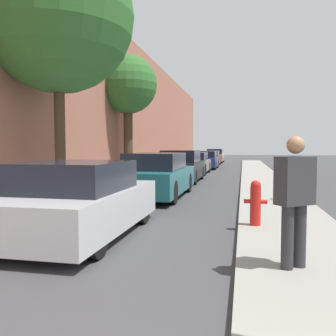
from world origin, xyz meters
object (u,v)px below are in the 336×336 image
at_px(parked_car_navy, 206,160).
at_px(parked_car_red, 210,158).
at_px(street_tree_near, 58,17).
at_px(pedestrian, 295,195).
at_px(parked_car_silver, 79,201).
at_px(parked_car_black, 182,167).
at_px(street_tree_far, 128,86).
at_px(parked_car_grey, 194,163).
at_px(parked_car_teal, 157,176).
at_px(fire_hydrant, 255,202).
at_px(bicycle, 290,190).
at_px(parked_car_champagne, 215,156).

relative_size(parked_car_navy, parked_car_red, 0.87).
relative_size(street_tree_near, pedestrian, 4.14).
height_order(parked_car_silver, pedestrian, pedestrian).
height_order(parked_car_black, street_tree_near, street_tree_near).
bearing_deg(street_tree_far, parked_car_grey, 68.93).
height_order(parked_car_teal, parked_car_navy, parked_car_teal).
height_order(street_tree_far, pedestrian, street_tree_far).
xyz_separation_m(parked_car_teal, street_tree_near, (-1.99, -2.73, 4.36)).
bearing_deg(fire_hydrant, parked_car_red, 97.30).
bearing_deg(bicycle, pedestrian, -107.77).
distance_m(fire_hydrant, pedestrian, 2.53).
distance_m(parked_car_champagne, pedestrian, 33.69).
bearing_deg(parked_car_black, parked_car_red, 90.31).
xyz_separation_m(parked_car_navy, street_tree_far, (-2.46, -11.28, 3.82)).
bearing_deg(bicycle, parked_car_champagne, 87.22).
distance_m(parked_car_black, parked_car_grey, 5.04).
distance_m(parked_car_black, fire_hydrant, 10.15).
distance_m(street_tree_far, pedestrian, 13.08).
bearing_deg(parked_car_navy, pedestrian, -81.29).
bearing_deg(parked_car_grey, parked_car_champagne, 89.90).
bearing_deg(parked_car_silver, parked_car_teal, 88.01).
bearing_deg(parked_car_teal, bicycle, -16.10).
distance_m(parked_car_red, pedestrian, 27.81).
bearing_deg(parked_car_grey, fire_hydrant, -77.69).
relative_size(parked_car_silver, parked_car_navy, 0.98).
bearing_deg(parked_car_champagne, pedestrian, -83.92).
relative_size(parked_car_red, pedestrian, 2.80).
bearing_deg(street_tree_near, bicycle, 14.45).
xyz_separation_m(parked_car_navy, parked_car_red, (-0.17, 5.12, -0.01)).
relative_size(parked_car_navy, bicycle, 2.50).
bearing_deg(pedestrian, parked_car_grey, 65.39).
bearing_deg(fire_hydrant, parked_car_grey, 102.31).
distance_m(street_tree_near, fire_hydrant, 6.91).
distance_m(parked_car_black, parked_car_navy, 10.35).
xyz_separation_m(parked_car_red, bicycle, (4.24, -22.02, -0.17)).
bearing_deg(bicycle, parked_car_grey, 98.71).
distance_m(parked_car_teal, bicycle, 4.23).
relative_size(parked_car_teal, parked_car_navy, 1.14).
height_order(street_tree_far, bicycle, street_tree_far).
bearing_deg(fire_hydrant, parked_car_black, 108.00).
bearing_deg(street_tree_near, parked_car_grey, 82.10).
bearing_deg(street_tree_far, parked_car_teal, -61.05).
distance_m(parked_car_teal, street_tree_far, 6.33).
xyz_separation_m(parked_car_grey, pedestrian, (3.60, -17.13, 0.41)).
relative_size(parked_car_black, parked_car_red, 0.94).
bearing_deg(street_tree_near, fire_hydrant, -17.05).
xyz_separation_m(street_tree_far, pedestrian, (5.89, -11.17, -3.42)).
relative_size(parked_car_silver, parked_car_red, 0.85).
bearing_deg(parked_car_champagne, bicycle, -81.46).
distance_m(parked_car_navy, parked_car_red, 5.13).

